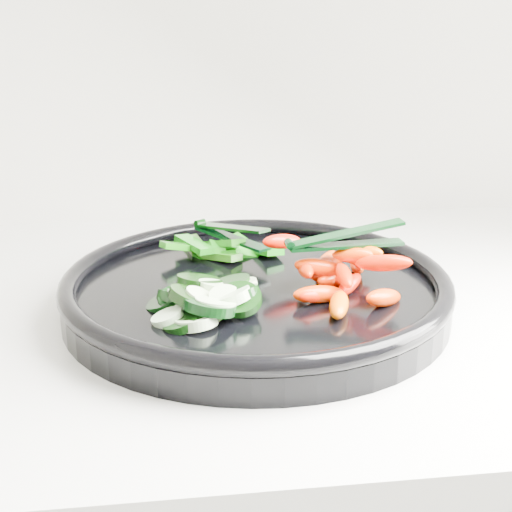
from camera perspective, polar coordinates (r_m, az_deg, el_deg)
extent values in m
cylinder|color=black|center=(0.69, 0.00, -3.32)|extent=(0.46, 0.46, 0.02)
torus|color=black|center=(0.69, 0.00, -1.89)|extent=(0.46, 0.46, 0.02)
cylinder|color=black|center=(0.60, -5.82, -5.27)|extent=(0.04, 0.05, 0.02)
cylinder|color=beige|center=(0.61, -7.09, -4.91)|extent=(0.04, 0.04, 0.02)
cylinder|color=black|center=(0.65, -5.91, -3.45)|extent=(0.06, 0.06, 0.03)
cylinder|color=beige|center=(0.65, -5.83, -3.37)|extent=(0.05, 0.05, 0.02)
cylinder|color=black|center=(0.64, -5.93, -3.74)|extent=(0.05, 0.04, 0.03)
cylinder|color=#E5FBC9|center=(0.64, -5.44, -3.85)|extent=(0.03, 0.04, 0.02)
cylinder|color=black|center=(0.61, -4.67, -4.77)|extent=(0.05, 0.05, 0.02)
cylinder|color=beige|center=(0.60, -4.78, -5.24)|extent=(0.04, 0.04, 0.02)
cylinder|color=black|center=(0.66, -3.70, -2.90)|extent=(0.05, 0.05, 0.02)
cylinder|color=beige|center=(0.66, -4.37, -2.92)|extent=(0.04, 0.04, 0.02)
cylinder|color=black|center=(0.65, -7.02, -3.59)|extent=(0.05, 0.05, 0.03)
cylinder|color=#D9EDBE|center=(0.65, -5.60, -3.39)|extent=(0.03, 0.03, 0.02)
cylinder|color=black|center=(0.63, -1.47, -3.09)|extent=(0.05, 0.05, 0.03)
cylinder|color=#CEF1C1|center=(0.62, -1.98, -3.35)|extent=(0.05, 0.05, 0.03)
cylinder|color=black|center=(0.66, -4.50, -2.09)|extent=(0.06, 0.06, 0.02)
cylinder|color=beige|center=(0.65, -3.33, -2.47)|extent=(0.04, 0.04, 0.02)
cylinder|color=black|center=(0.62, -5.03, -3.44)|extent=(0.05, 0.05, 0.03)
cylinder|color=beige|center=(0.62, -4.36, -3.38)|extent=(0.04, 0.04, 0.02)
cylinder|color=black|center=(0.62, -1.35, -3.47)|extent=(0.05, 0.05, 0.03)
cylinder|color=beige|center=(0.62, -2.45, -3.45)|extent=(0.04, 0.04, 0.02)
cylinder|color=black|center=(0.65, -2.17, -2.36)|extent=(0.05, 0.05, 0.02)
cylinder|color=beige|center=(0.65, -1.15, -2.46)|extent=(0.04, 0.04, 0.02)
cylinder|color=black|center=(0.61, -3.73, -4.02)|extent=(0.07, 0.07, 0.02)
cylinder|color=#DAF0C0|center=(0.61, -3.29, -3.95)|extent=(0.05, 0.05, 0.02)
ellipsoid|color=red|center=(0.67, 7.48, -2.29)|extent=(0.04, 0.04, 0.02)
ellipsoid|color=#F33900|center=(0.65, 5.05, -3.07)|extent=(0.05, 0.03, 0.02)
ellipsoid|color=#FE5E00|center=(0.63, 6.66, -3.89)|extent=(0.03, 0.05, 0.02)
ellipsoid|color=#DF4F00|center=(0.70, 5.62, -1.45)|extent=(0.02, 0.04, 0.02)
ellipsoid|color=#F22700|center=(0.65, 10.17, -3.30)|extent=(0.05, 0.04, 0.03)
ellipsoid|color=#FF3900|center=(0.69, 6.00, -1.82)|extent=(0.04, 0.04, 0.02)
ellipsoid|color=#ED2500|center=(0.65, 4.80, -3.17)|extent=(0.04, 0.03, 0.02)
ellipsoid|color=#EA2F00|center=(0.69, 5.96, -1.79)|extent=(0.05, 0.03, 0.02)
ellipsoid|color=red|center=(0.72, 8.06, -0.84)|extent=(0.02, 0.04, 0.02)
ellipsoid|color=#EA3900|center=(0.73, 5.71, -0.48)|extent=(0.04, 0.05, 0.02)
ellipsoid|color=#FA1000|center=(0.67, 3.94, -1.05)|extent=(0.02, 0.04, 0.02)
ellipsoid|color=#FF2500|center=(0.71, 7.82, 0.00)|extent=(0.05, 0.04, 0.03)
ellipsoid|color=#DE3C00|center=(0.69, 5.82, -0.57)|extent=(0.04, 0.04, 0.02)
ellipsoid|color=red|center=(0.66, 7.05, -1.54)|extent=(0.02, 0.05, 0.02)
ellipsoid|color=#E34700|center=(0.68, 5.09, -0.90)|extent=(0.05, 0.02, 0.03)
ellipsoid|color=#FF5200|center=(0.70, 8.63, -0.35)|extent=(0.05, 0.04, 0.02)
ellipsoid|color=#DB5300|center=(0.68, 8.44, 0.28)|extent=(0.04, 0.04, 0.02)
ellipsoid|color=#FF1400|center=(0.70, 2.09, 1.17)|extent=(0.05, 0.03, 0.02)
ellipsoid|color=#FF5C00|center=(0.67, 7.73, 0.11)|extent=(0.04, 0.03, 0.02)
ellipsoid|color=#F61500|center=(0.65, 10.18, -0.55)|extent=(0.06, 0.04, 0.02)
cube|color=#13690A|center=(0.78, -2.02, 0.51)|extent=(0.03, 0.06, 0.02)
cube|color=#0F6609|center=(0.77, -1.47, 0.30)|extent=(0.06, 0.03, 0.03)
cube|color=#0C720A|center=(0.78, 0.59, 0.50)|extent=(0.04, 0.06, 0.02)
cube|color=#146609|center=(0.76, -2.95, 0.02)|extent=(0.05, 0.05, 0.02)
cube|color=#0E6309|center=(0.78, -2.87, 0.61)|extent=(0.06, 0.05, 0.02)
cube|color=#196109|center=(0.80, -4.95, 0.87)|extent=(0.03, 0.05, 0.01)
cube|color=#1C6B0A|center=(0.78, -3.51, 0.48)|extent=(0.03, 0.06, 0.02)
cube|color=#0A6A0C|center=(0.77, -2.55, 1.02)|extent=(0.04, 0.06, 0.02)
cube|color=#19730B|center=(0.76, -5.95, 0.76)|extent=(0.05, 0.03, 0.02)
cube|color=#0B6609|center=(0.77, -4.98, 0.94)|extent=(0.04, 0.06, 0.01)
cylinder|color=black|center=(0.66, 2.70, 0.95)|extent=(0.01, 0.01, 0.01)
cube|color=black|center=(0.67, 7.25, 0.87)|extent=(0.11, 0.02, 0.00)
cube|color=black|center=(0.67, 7.29, 1.81)|extent=(0.11, 0.02, 0.02)
cylinder|color=black|center=(0.81, -4.50, 2.64)|extent=(0.01, 0.01, 0.01)
cube|color=black|center=(0.77, -2.01, 1.46)|extent=(0.07, 0.10, 0.00)
cube|color=black|center=(0.76, -2.02, 2.28)|extent=(0.07, 0.10, 0.02)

